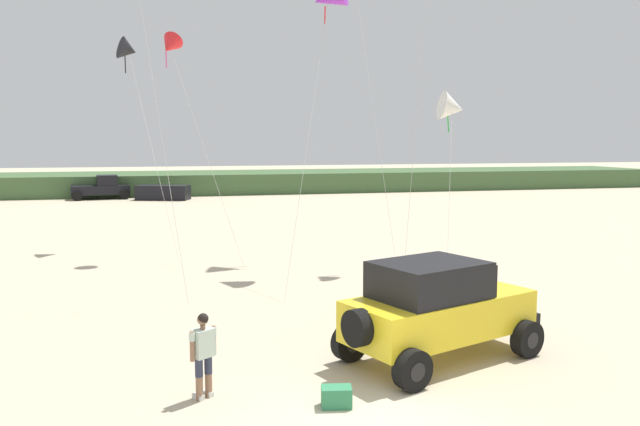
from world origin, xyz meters
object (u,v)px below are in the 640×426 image
(cooler_box, at_px, (336,397))
(distant_sedan, at_px, (163,193))
(kite_purple_stunt, at_px, (128,50))
(person_watching, at_px, (203,351))
(kite_red_delta, at_px, (170,46))
(kite_white_parafoil, at_px, (452,108))
(jeep, at_px, (438,307))
(distant_pickup, at_px, (102,188))

(cooler_box, relative_size, distant_sedan, 0.13)
(cooler_box, distance_m, kite_purple_stunt, 22.18)
(person_watching, relative_size, distant_sedan, 0.40)
(person_watching, height_order, kite_purple_stunt, kite_purple_stunt)
(cooler_box, height_order, kite_red_delta, kite_red_delta)
(cooler_box, distance_m, kite_white_parafoil, 14.77)
(distant_sedan, relative_size, kite_white_parafoil, 0.63)
(kite_red_delta, bearing_deg, jeep, -69.07)
(distant_sedan, relative_size, kite_purple_stunt, 0.44)
(jeep, height_order, kite_white_parafoil, kite_white_parafoil)
(jeep, xyz_separation_m, person_watching, (-5.22, -0.97, -0.26))
(kite_white_parafoil, bearing_deg, cooler_box, -123.61)
(jeep, relative_size, distant_sedan, 1.19)
(distant_pickup, bearing_deg, cooler_box, -79.59)
(jeep, xyz_separation_m, distant_sedan, (-6.13, 40.64, -0.60))
(person_watching, xyz_separation_m, kite_white_parafoil, (9.85, 10.29, 5.16))
(person_watching, distance_m, kite_white_parafoil, 15.15)
(jeep, bearing_deg, cooler_box, -145.82)
(kite_red_delta, bearing_deg, cooler_box, -80.74)
(cooler_box, bearing_deg, person_watching, 168.08)
(kite_white_parafoil, relative_size, kite_purple_stunt, 0.70)
(distant_pickup, distance_m, kite_white_parafoil, 37.19)
(distant_pickup, distance_m, kite_purple_stunt, 26.25)
(kite_white_parafoil, distance_m, kite_red_delta, 11.70)
(distant_pickup, bearing_deg, jeep, -75.47)
(jeep, relative_size, person_watching, 2.99)
(person_watching, bearing_deg, jeep, 10.51)
(distant_pickup, height_order, kite_red_delta, kite_red_delta)
(distant_pickup, xyz_separation_m, kite_red_delta, (5.52, -28.17, 7.79))
(person_watching, relative_size, kite_red_delta, 0.18)
(jeep, height_order, kite_purple_stunt, kite_purple_stunt)
(jeep, distance_m, kite_white_parafoil, 11.51)
(jeep, relative_size, kite_white_parafoil, 0.74)
(cooler_box, bearing_deg, kite_red_delta, 109.81)
(distant_pickup, height_order, kite_purple_stunt, kite_purple_stunt)
(distant_sedan, xyz_separation_m, kite_red_delta, (0.59, -26.16, 8.13))
(person_watching, xyz_separation_m, kite_red_delta, (-0.32, 15.45, 7.79))
(distant_sedan, bearing_deg, jeep, -62.77)
(distant_pickup, relative_size, kite_white_parafoil, 0.72)
(cooler_box, bearing_deg, distant_sedan, 104.93)
(person_watching, distance_m, cooler_box, 2.66)
(kite_white_parafoil, xyz_separation_m, kite_purple_stunt, (-11.98, 8.60, 2.86))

